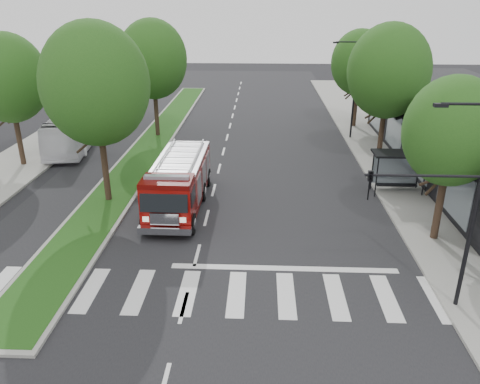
% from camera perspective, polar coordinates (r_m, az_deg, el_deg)
% --- Properties ---
extents(ground, '(140.00, 140.00, 0.00)m').
position_cam_1_polar(ground, '(22.06, -5.26, -7.67)').
color(ground, black).
rests_on(ground, ground).
extents(sidewalk_right, '(5.00, 80.00, 0.15)m').
position_cam_1_polar(sidewalk_right, '(32.37, 19.74, 1.31)').
color(sidewalk_right, gray).
rests_on(sidewalk_right, ground).
extents(sidewalk_left, '(5.00, 80.00, 0.15)m').
position_cam_1_polar(sidewalk_left, '(35.43, -26.94, 1.94)').
color(sidewalk_left, gray).
rests_on(sidewalk_left, ground).
extents(median, '(3.00, 50.00, 0.15)m').
position_cam_1_polar(median, '(39.48, -10.56, 5.98)').
color(median, gray).
rests_on(median, ground).
extents(bus_shelter, '(3.20, 1.60, 2.61)m').
position_cam_1_polar(bus_shelter, '(29.69, 18.80, 3.60)').
color(bus_shelter, black).
rests_on(bus_shelter, ground).
extents(tree_right_near, '(4.40, 4.40, 8.05)m').
position_cam_1_polar(tree_right_near, '(23.27, 24.47, 6.69)').
color(tree_right_near, black).
rests_on(tree_right_near, ground).
extents(tree_right_mid, '(5.60, 5.60, 9.72)m').
position_cam_1_polar(tree_right_mid, '(34.31, 17.67, 13.84)').
color(tree_right_mid, black).
rests_on(tree_right_mid, ground).
extents(tree_right_far, '(5.00, 5.00, 8.73)m').
position_cam_1_polar(tree_right_far, '(44.06, 14.36, 15.04)').
color(tree_right_far, black).
rests_on(tree_right_far, ground).
extents(tree_median_near, '(5.80, 5.80, 10.16)m').
position_cam_1_polar(tree_median_near, '(26.75, -17.21, 12.41)').
color(tree_median_near, black).
rests_on(tree_median_near, ground).
extents(tree_median_far, '(5.60, 5.60, 9.72)m').
position_cam_1_polar(tree_median_far, '(40.14, -10.59, 15.61)').
color(tree_median_far, black).
rests_on(tree_median_far, ground).
extents(tree_left_mid, '(5.20, 5.20, 9.16)m').
position_cam_1_polar(tree_left_mid, '(35.52, -26.45, 12.32)').
color(tree_left_mid, black).
rests_on(tree_left_mid, ground).
extents(streetlight_right_near, '(4.08, 0.22, 8.00)m').
position_cam_1_polar(streetlight_right_near, '(17.98, 24.46, -0.43)').
color(streetlight_right_near, black).
rests_on(streetlight_right_near, ground).
extents(streetlight_right_far, '(2.11, 0.20, 8.00)m').
position_cam_1_polar(streetlight_right_far, '(40.14, 13.61, 12.47)').
color(streetlight_right_far, black).
rests_on(streetlight_right_far, ground).
extents(fire_engine, '(2.77, 8.76, 3.03)m').
position_cam_1_polar(fire_engine, '(26.59, -7.43, 1.14)').
color(fire_engine, '#4F0604').
rests_on(fire_engine, ground).
extents(city_bus, '(4.18, 11.26, 3.06)m').
position_cam_1_polar(city_bus, '(40.03, -19.47, 7.46)').
color(city_bus, white).
rests_on(city_bus, ground).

